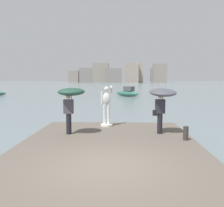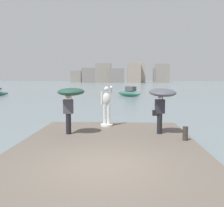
{
  "view_description": "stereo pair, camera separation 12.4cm",
  "coord_description": "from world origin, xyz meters",
  "px_view_note": "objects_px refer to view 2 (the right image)",
  "views": [
    {
      "loc": [
        0.44,
        -6.69,
        2.78
      ],
      "look_at": [
        0.0,
        5.45,
        1.55
      ],
      "focal_mm": 40.39,
      "sensor_mm": 36.0,
      "label": 1
    },
    {
      "loc": [
        0.56,
        -6.69,
        2.78
      ],
      "look_at": [
        0.0,
        5.45,
        1.55
      ],
      "focal_mm": 40.39,
      "sensor_mm": 36.0,
      "label": 2
    }
  ],
  "objects_px": {
    "onlooker_left": "(70,96)",
    "mooring_bollard": "(185,133)",
    "statue_white_figure": "(107,107)",
    "onlooker_right": "(162,97)",
    "boat_near": "(129,93)"
  },
  "relations": [
    {
      "from": "statue_white_figure",
      "to": "mooring_bollard",
      "type": "height_order",
      "value": "statue_white_figure"
    },
    {
      "from": "boat_near",
      "to": "onlooker_left",
      "type": "bearing_deg",
      "value": -96.34
    },
    {
      "from": "onlooker_left",
      "to": "mooring_bollard",
      "type": "height_order",
      "value": "onlooker_left"
    },
    {
      "from": "statue_white_figure",
      "to": "boat_near",
      "type": "bearing_deg",
      "value": 86.27
    },
    {
      "from": "boat_near",
      "to": "statue_white_figure",
      "type": "bearing_deg",
      "value": -93.73
    },
    {
      "from": "onlooker_right",
      "to": "mooring_bollard",
      "type": "distance_m",
      "value": 1.91
    },
    {
      "from": "onlooker_left",
      "to": "onlooker_right",
      "type": "relative_size",
      "value": 1.0
    },
    {
      "from": "onlooker_right",
      "to": "boat_near",
      "type": "bearing_deg",
      "value": 91.59
    },
    {
      "from": "statue_white_figure",
      "to": "onlooker_right",
      "type": "height_order",
      "value": "statue_white_figure"
    },
    {
      "from": "onlooker_left",
      "to": "onlooker_right",
      "type": "xyz_separation_m",
      "value": [
        3.88,
        0.26,
        -0.04
      ]
    },
    {
      "from": "statue_white_figure",
      "to": "mooring_bollard",
      "type": "xyz_separation_m",
      "value": [
        3.21,
        -2.76,
        -0.67
      ]
    },
    {
      "from": "onlooker_left",
      "to": "statue_white_figure",
      "type": "bearing_deg",
      "value": 52.55
    },
    {
      "from": "onlooker_left",
      "to": "boat_near",
      "type": "relative_size",
      "value": 0.49
    },
    {
      "from": "boat_near",
      "to": "onlooker_right",
      "type": "bearing_deg",
      "value": -88.41
    },
    {
      "from": "mooring_bollard",
      "to": "onlooker_right",
      "type": "bearing_deg",
      "value": 122.12
    }
  ]
}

